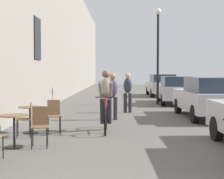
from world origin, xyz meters
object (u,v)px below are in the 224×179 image
object	(u,v)px
parked_car_third	(176,90)
parked_car_fourth	(162,85)
cafe_table_mid	(14,124)
cyclist_on_bicycle	(106,102)
cafe_chair_far_toward_street	(27,117)
cafe_chair_mid_toward_wall	(40,124)
cafe_chair_far_toward_wall	(54,114)
street_lamp	(158,44)
parked_car_second	(208,97)
pedestrian_near	(113,94)
pedestrian_mid	(128,90)
cafe_table_far	(30,114)

from	to	relation	value
parked_car_third	parked_car_fourth	distance (m)	5.96
cafe_table_mid	cyclist_on_bicycle	distance (m)	2.93
cafe_chair_far_toward_street	parked_car_fourth	world-z (taller)	parked_car_fourth
cafe_chair_mid_toward_wall	cafe_chair_far_toward_wall	world-z (taller)	same
cyclist_on_bicycle	street_lamp	world-z (taller)	street_lamp
street_lamp	parked_car_second	distance (m)	5.98
pedestrian_near	pedestrian_mid	bearing A→B (deg)	75.03
cafe_chair_far_toward_street	pedestrian_near	world-z (taller)	pedestrian_near
cafe_chair_far_toward_street	parked_car_third	distance (m)	10.87
cafe_chair_far_toward_street	cafe_chair_far_toward_wall	world-z (taller)	same
cyclist_on_bicycle	street_lamp	size ratio (longest dim) A/B	0.36
parked_car_third	parked_car_fourth	size ratio (longest dim) A/B	0.96
cyclist_on_bicycle	pedestrian_near	distance (m)	2.34
cafe_chair_mid_toward_wall	cafe_table_far	world-z (taller)	cafe_chair_mid_toward_wall
cafe_chair_far_toward_street	cyclist_on_bicycle	size ratio (longest dim) A/B	0.51
parked_car_second	cafe_table_far	bearing A→B (deg)	-150.65
cyclist_on_bicycle	parked_car_fourth	world-z (taller)	cyclist_on_bicycle
pedestrian_near	cafe_chair_mid_toward_wall	bearing A→B (deg)	-109.19
cyclist_on_bicycle	pedestrian_mid	bearing A→B (deg)	80.71
parked_car_fourth	parked_car_third	bearing A→B (deg)	-90.07
cafe_chair_mid_toward_wall	cafe_table_far	bearing A→B (deg)	110.66
cafe_chair_mid_toward_wall	cyclist_on_bicycle	bearing A→B (deg)	56.56
pedestrian_mid	parked_car_fourth	world-z (taller)	pedestrian_mid
cafe_table_far	pedestrian_mid	bearing A→B (deg)	59.99
pedestrian_mid	cafe_table_mid	bearing A→B (deg)	-111.79
cafe_chair_mid_toward_wall	street_lamp	distance (m)	11.28
street_lamp	cafe_chair_far_toward_street	bearing A→B (deg)	-115.54
cyclist_on_bicycle	pedestrian_near	bearing A→B (deg)	86.24
parked_car_second	cafe_table_mid	bearing A→B (deg)	-137.70
cyclist_on_bicycle	parked_car_fourth	bearing A→B (deg)	76.92
cafe_table_far	pedestrian_near	distance (m)	3.48
cafe_table_mid	cafe_chair_far_toward_street	bearing A→B (deg)	92.10
pedestrian_mid	street_lamp	bearing A→B (deg)	65.99
cafe_chair_far_toward_street	parked_car_fourth	size ratio (longest dim) A/B	0.21
cafe_table_mid	cafe_chair_far_toward_wall	bearing A→B (deg)	74.89
cafe_table_far	street_lamp	distance (m)	9.96
cafe_table_mid	pedestrian_mid	bearing A→B (deg)	68.21
pedestrian_mid	cafe_chair_far_toward_wall	bearing A→B (deg)	-114.33
cafe_chair_far_toward_wall	pedestrian_near	distance (m)	3.05
cafe_table_far	pedestrian_near	world-z (taller)	pedestrian_near
cafe_chair_far_toward_wall	cafe_chair_mid_toward_wall	bearing A→B (deg)	-89.09
cafe_chair_far_toward_street	cafe_chair_far_toward_wall	bearing A→B (deg)	50.19
cafe_chair_mid_toward_wall	cyclist_on_bicycle	world-z (taller)	cyclist_on_bicycle
cafe_table_mid	street_lamp	distance (m)	11.55
cafe_chair_far_toward_street	parked_car_third	size ratio (longest dim) A/B	0.22
cyclist_on_bicycle	cafe_table_mid	bearing A→B (deg)	-131.67
parked_car_second	parked_car_fourth	bearing A→B (deg)	91.08
cafe_chair_far_toward_wall	pedestrian_mid	bearing A→B (deg)	65.67
parked_car_third	cafe_chair_far_toward_wall	bearing A→B (deg)	-118.53
street_lamp	parked_car_fourth	bearing A→B (deg)	81.11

